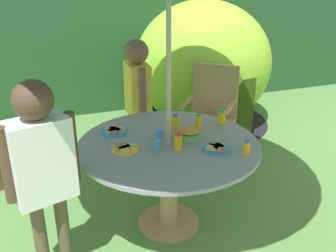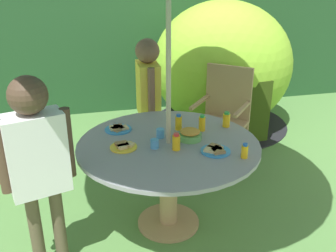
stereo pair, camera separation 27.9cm
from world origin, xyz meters
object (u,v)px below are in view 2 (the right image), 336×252
(plate_mid_left, at_px, (215,150))
(plate_mid_right, at_px, (124,146))
(potted_plant, at_px, (2,150))
(child_in_white_shirt, at_px, (37,154))
(dome_tent, at_px, (222,66))
(child_in_yellow_shirt, at_px, (148,89))
(garden_table, at_px, (168,161))
(juice_bottle_far_left, at_px, (245,151))
(juice_bottle_near_left, at_px, (202,123))
(wooden_chair, at_px, (224,112))
(juice_bottle_center_front, at_px, (179,122))
(cup_near, at_px, (160,133))
(juice_bottle_far_right, at_px, (176,142))
(plate_front_edge, at_px, (118,129))
(cup_far, at_px, (155,144))
(snack_bowl, at_px, (190,134))
(juice_bottle_near_right, at_px, (226,120))

(plate_mid_left, bearing_deg, plate_mid_right, 160.77)
(plate_mid_left, bearing_deg, potted_plant, 141.73)
(potted_plant, relative_size, child_in_white_shirt, 0.40)
(dome_tent, distance_m, plate_mid_right, 2.48)
(child_in_white_shirt, bearing_deg, child_in_yellow_shirt, 36.16)
(garden_table, distance_m, dome_tent, 2.29)
(dome_tent, xyz_separation_m, juice_bottle_far_left, (-0.73, -2.31, -0.01))
(juice_bottle_near_left, distance_m, juice_bottle_far_left, 0.53)
(garden_table, xyz_separation_m, juice_bottle_near_left, (0.31, 0.16, 0.22))
(wooden_chair, bearing_deg, child_in_white_shirt, -103.98)
(garden_table, relative_size, dome_tent, 0.73)
(juice_bottle_center_front, relative_size, cup_near, 1.84)
(garden_table, relative_size, cup_near, 19.16)
(juice_bottle_far_left, bearing_deg, juice_bottle_far_right, 151.27)
(plate_mid_left, bearing_deg, plate_front_edge, 138.49)
(juice_bottle_far_right, bearing_deg, plate_mid_left, -21.00)
(juice_bottle_center_front, bearing_deg, wooden_chair, 46.60)
(juice_bottle_far_right, bearing_deg, cup_near, 105.52)
(plate_mid_right, bearing_deg, child_in_yellow_shirt, 68.99)
(potted_plant, distance_m, child_in_yellow_shirt, 1.54)
(garden_table, height_order, juice_bottle_far_left, juice_bottle_far_left)
(child_in_yellow_shirt, height_order, juice_bottle_far_right, child_in_yellow_shirt)
(juice_bottle_near_left, relative_size, juice_bottle_far_left, 1.23)
(plate_mid_left, distance_m, cup_near, 0.46)
(juice_bottle_center_front, distance_m, cup_near, 0.21)
(dome_tent, relative_size, cup_far, 28.10)
(dome_tent, height_order, plate_front_edge, dome_tent)
(cup_far, bearing_deg, plate_front_edge, 119.36)
(potted_plant, relative_size, juice_bottle_center_front, 4.18)
(garden_table, xyz_separation_m, wooden_chair, (0.82, 0.94, -0.02))
(juice_bottle_near_left, bearing_deg, juice_bottle_center_front, 160.42)
(snack_bowl, bearing_deg, potted_plant, 145.41)
(plate_front_edge, distance_m, juice_bottle_near_right, 0.88)
(juice_bottle_near_right, relative_size, juice_bottle_center_front, 0.97)
(child_in_yellow_shirt, bearing_deg, dome_tent, 133.01)
(child_in_yellow_shirt, relative_size, child_in_white_shirt, 0.98)
(plate_mid_left, xyz_separation_m, juice_bottle_far_right, (-0.26, 0.10, 0.05))
(plate_mid_left, height_order, plate_mid_right, same)
(potted_plant, xyz_separation_m, cup_near, (1.36, -1.00, 0.46))
(plate_mid_left, bearing_deg, juice_bottle_near_left, 85.82)
(plate_mid_left, relative_size, juice_bottle_near_left, 1.60)
(juice_bottle_far_left, bearing_deg, dome_tent, 72.47)
(dome_tent, xyz_separation_m, plate_mid_left, (-0.89, -2.18, -0.04))
(child_in_yellow_shirt, xyz_separation_m, juice_bottle_near_right, (0.50, -0.76, -0.07))
(garden_table, height_order, child_in_white_shirt, child_in_white_shirt)
(plate_mid_left, distance_m, juice_bottle_center_front, 0.47)
(snack_bowl, bearing_deg, wooden_chair, 55.00)
(wooden_chair, xyz_separation_m, juice_bottle_near_left, (-0.50, -0.78, 0.23))
(child_in_white_shirt, bearing_deg, juice_bottle_far_right, -7.76)
(juice_bottle_near_left, relative_size, cup_near, 1.86)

